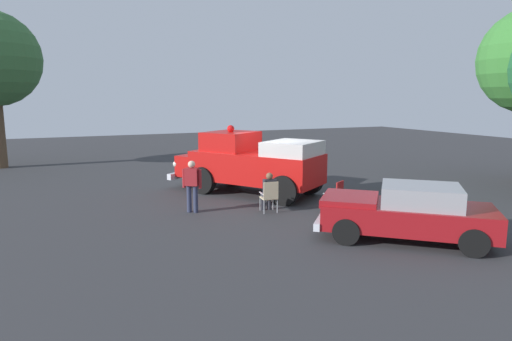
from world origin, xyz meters
name	(u,v)px	position (x,y,z in m)	size (l,w,h in m)	color
ground_plane	(277,196)	(0.00, 0.00, 0.00)	(60.00, 60.00, 0.00)	#333335
vintage_fire_truck	(251,163)	(0.78, 0.73, 1.20)	(6.14, 5.14, 2.59)	black
classic_hot_rod	(406,212)	(-6.00, -0.68, 0.75)	(4.27, 4.50, 1.46)	black
lawn_chair_near_truck	(270,195)	(-2.12, 1.32, 0.59)	(0.56, 0.57, 1.02)	#B7BABF
lawn_chair_by_car	(187,165)	(5.06, 2.08, 0.59)	(0.68, 0.68, 1.02)	#B7BABF
lawn_chair_spare	(336,194)	(-2.95, -0.64, 0.59)	(0.67, 0.67, 1.02)	#B7BABF
spectator_seated	(269,190)	(-1.99, 1.30, 0.70)	(0.58, 0.45, 1.29)	#383842
spectator_standing	(192,183)	(-1.06, 3.56, 0.96)	(0.46, 0.57, 1.68)	#2D334C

